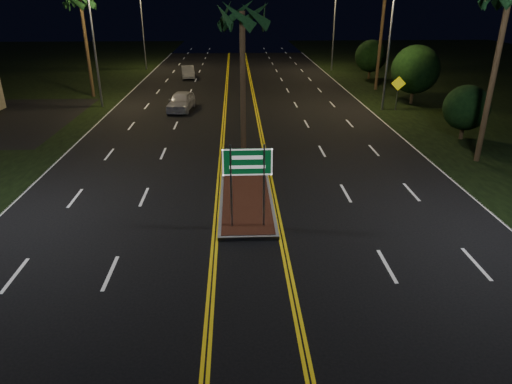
{
  "coord_description": "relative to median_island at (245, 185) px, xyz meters",
  "views": [
    {
      "loc": [
        -0.39,
        -12.58,
        8.2
      ],
      "look_at": [
        0.27,
        1.94,
        1.9
      ],
      "focal_mm": 32.0,
      "sensor_mm": 36.0,
      "label": 1
    }
  ],
  "objects": [
    {
      "name": "streetlight_right_far",
      "position": [
        10.61,
        35.0,
        5.57
      ],
      "size": [
        1.91,
        0.44,
        9.0
      ],
      "color": "gray",
      "rests_on": "ground"
    },
    {
      "name": "median_island",
      "position": [
        0.0,
        0.0,
        0.0
      ],
      "size": [
        2.25,
        10.25,
        0.17
      ],
      "color": "gray",
      "rests_on": "ground"
    },
    {
      "name": "streetlight_left_far",
      "position": [
        -10.61,
        37.0,
        5.57
      ],
      "size": [
        1.91,
        0.44,
        9.0
      ],
      "color": "gray",
      "rests_on": "ground"
    },
    {
      "name": "shrub_near",
      "position": [
        13.5,
        7.0,
        1.86
      ],
      "size": [
        2.7,
        2.7,
        3.3
      ],
      "color": "#382819",
      "rests_on": "ground"
    },
    {
      "name": "shrub_far",
      "position": [
        13.8,
        29.0,
        2.25
      ],
      "size": [
        3.24,
        3.24,
        3.96
      ],
      "color": "#382819",
      "rests_on": "ground"
    },
    {
      "name": "warning_sign",
      "position": [
        11.98,
        14.8,
        1.59
      ],
      "size": [
        1.07,
        0.21,
        2.57
      ],
      "rotation": [
        0.0,
        0.0,
        -0.17
      ],
      "color": "gray",
      "rests_on": "ground"
    },
    {
      "name": "streetlight_right_mid",
      "position": [
        10.61,
        15.0,
        5.57
      ],
      "size": [
        1.91,
        0.44,
        9.0
      ],
      "color": "gray",
      "rests_on": "ground"
    },
    {
      "name": "highway_sign",
      "position": [
        0.0,
        -4.2,
        2.32
      ],
      "size": [
        1.8,
        0.08,
        3.2
      ],
      "color": "gray",
      "rests_on": "ground"
    },
    {
      "name": "streetlight_left_mid",
      "position": [
        -10.61,
        17.0,
        5.57
      ],
      "size": [
        1.91,
        0.44,
        9.0
      ],
      "color": "gray",
      "rests_on": "ground"
    },
    {
      "name": "ground",
      "position": [
        0.0,
        -7.0,
        -0.08
      ],
      "size": [
        120.0,
        120.0,
        0.0
      ],
      "primitive_type": "plane",
      "color": "black",
      "rests_on": "ground"
    },
    {
      "name": "car_far",
      "position": [
        -5.42,
        30.56,
        0.64
      ],
      "size": [
        2.44,
        4.53,
        1.44
      ],
      "primitive_type": "imported",
      "rotation": [
        0.0,
        0.0,
        0.14
      ],
      "color": "silver",
      "rests_on": "ground"
    },
    {
      "name": "car_near",
      "position": [
        -4.56,
        15.48,
        0.74
      ],
      "size": [
        2.67,
        5.13,
        1.64
      ],
      "primitive_type": "imported",
      "rotation": [
        0.0,
        0.0,
        -0.12
      ],
      "color": "silver",
      "rests_on": "ground"
    },
    {
      "name": "palm_median",
      "position": [
        0.0,
        3.5,
        7.19
      ],
      "size": [
        2.4,
        2.4,
        8.3
      ],
      "color": "#382819",
      "rests_on": "ground"
    },
    {
      "name": "palm_left_far",
      "position": [
        -12.8,
        21.0,
        7.66
      ],
      "size": [
        2.4,
        2.4,
        8.8
      ],
      "color": "#382819",
      "rests_on": "ground"
    },
    {
      "name": "shrub_mid",
      "position": [
        14.0,
        17.0,
        2.64
      ],
      "size": [
        3.78,
        3.78,
        4.62
      ],
      "color": "#382819",
      "rests_on": "ground"
    }
  ]
}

